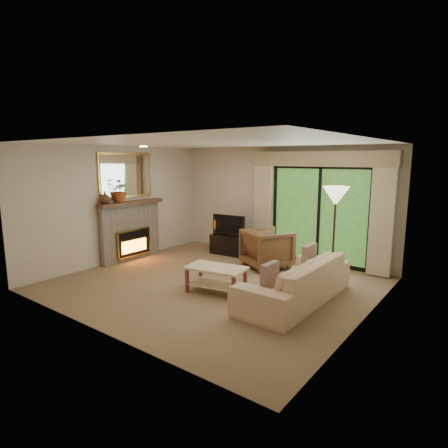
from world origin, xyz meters
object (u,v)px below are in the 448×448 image
Objects in this scene: media_console at (231,245)px; coffee_table at (216,280)px; sofa at (295,280)px; armchair at (267,248)px.

media_console is 0.93× the size of coffee_table.
sofa is 1.38m from coffee_table.
media_console is 2.68m from coffee_table.
sofa is 2.37× the size of coffee_table.
armchair is at bearing 82.90° from coffee_table.
media_console is 1.36m from armchair.
armchair reaches higher than coffee_table.
armchair reaches higher than media_console.
armchair is at bearing -22.67° from media_console.
media_console is at bearing -123.94° from sofa.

